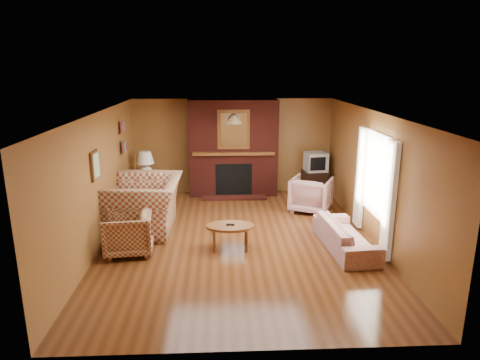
{
  "coord_description": "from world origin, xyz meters",
  "views": [
    {
      "loc": [
        -0.33,
        -7.51,
        3.21
      ],
      "look_at": [
        0.05,
        0.6,
        1.02
      ],
      "focal_mm": 32.0,
      "sensor_mm": 36.0,
      "label": 1
    }
  ],
  "objects_px": {
    "side_table": "(147,191)",
    "crt_tv": "(316,162)",
    "table_lamp": "(146,164)",
    "coffee_table": "(230,228)",
    "plaid_loveseat": "(144,205)",
    "tv_stand": "(315,183)",
    "floral_armchair": "(311,194)",
    "plaid_armchair": "(128,233)",
    "floral_sofa": "(346,235)",
    "fireplace": "(233,149)"
  },
  "relations": [
    {
      "from": "crt_tv",
      "to": "table_lamp",
      "type": "bearing_deg",
      "value": -175.26
    },
    {
      "from": "fireplace",
      "to": "floral_armchair",
      "type": "height_order",
      "value": "fireplace"
    },
    {
      "from": "coffee_table",
      "to": "tv_stand",
      "type": "distance_m",
      "value": 3.87
    },
    {
      "from": "plaid_loveseat",
      "to": "floral_armchair",
      "type": "xyz_separation_m",
      "value": [
        3.55,
        0.98,
        -0.14
      ]
    },
    {
      "from": "table_lamp",
      "to": "tv_stand",
      "type": "bearing_deg",
      "value": 4.82
    },
    {
      "from": "floral_armchair",
      "to": "table_lamp",
      "type": "relative_size",
      "value": 1.27
    },
    {
      "from": "table_lamp",
      "to": "coffee_table",
      "type": "bearing_deg",
      "value": -55.57
    },
    {
      "from": "coffee_table",
      "to": "crt_tv",
      "type": "bearing_deg",
      "value": 55.04
    },
    {
      "from": "plaid_armchair",
      "to": "floral_armchair",
      "type": "bearing_deg",
      "value": 113.91
    },
    {
      "from": "floral_sofa",
      "to": "side_table",
      "type": "distance_m",
      "value": 4.96
    },
    {
      "from": "plaid_loveseat",
      "to": "floral_armchair",
      "type": "height_order",
      "value": "plaid_loveseat"
    },
    {
      "from": "plaid_loveseat",
      "to": "table_lamp",
      "type": "bearing_deg",
      "value": -171.03
    },
    {
      "from": "coffee_table",
      "to": "side_table",
      "type": "xyz_separation_m",
      "value": [
        -1.94,
        2.82,
        -0.11
      ]
    },
    {
      "from": "tv_stand",
      "to": "plaid_armchair",
      "type": "bearing_deg",
      "value": -144.5
    },
    {
      "from": "table_lamp",
      "to": "crt_tv",
      "type": "bearing_deg",
      "value": 4.74
    },
    {
      "from": "fireplace",
      "to": "floral_sofa",
      "type": "bearing_deg",
      "value": -61.24
    },
    {
      "from": "table_lamp",
      "to": "tv_stand",
      "type": "xyz_separation_m",
      "value": [
        4.15,
        0.35,
        -0.62
      ]
    },
    {
      "from": "plaid_loveseat",
      "to": "crt_tv",
      "type": "height_order",
      "value": "crt_tv"
    },
    {
      "from": "plaid_loveseat",
      "to": "floral_sofa",
      "type": "xyz_separation_m",
      "value": [
        3.75,
        -1.1,
        -0.27
      ]
    },
    {
      "from": "plaid_armchair",
      "to": "side_table",
      "type": "xyz_separation_m",
      "value": [
        -0.15,
        2.92,
        -0.09
      ]
    },
    {
      "from": "floral_sofa",
      "to": "tv_stand",
      "type": "relative_size",
      "value": 2.73
    },
    {
      "from": "plaid_armchair",
      "to": "floral_sofa",
      "type": "height_order",
      "value": "plaid_armchair"
    },
    {
      "from": "floral_sofa",
      "to": "plaid_loveseat",
      "type": "bearing_deg",
      "value": 69.08
    },
    {
      "from": "floral_sofa",
      "to": "crt_tv",
      "type": "xyz_separation_m",
      "value": [
        0.15,
        3.27,
        0.62
      ]
    },
    {
      "from": "plaid_armchair",
      "to": "crt_tv",
      "type": "relative_size",
      "value": 1.46
    },
    {
      "from": "side_table",
      "to": "tv_stand",
      "type": "distance_m",
      "value": 4.16
    },
    {
      "from": "coffee_table",
      "to": "side_table",
      "type": "height_order",
      "value": "side_table"
    },
    {
      "from": "floral_armchair",
      "to": "table_lamp",
      "type": "bearing_deg",
      "value": 13.88
    },
    {
      "from": "fireplace",
      "to": "side_table",
      "type": "height_order",
      "value": "fireplace"
    },
    {
      "from": "plaid_loveseat",
      "to": "plaid_armchair",
      "type": "distance_m",
      "value": 1.11
    },
    {
      "from": "coffee_table",
      "to": "plaid_armchair",
      "type": "bearing_deg",
      "value": -177.02
    },
    {
      "from": "side_table",
      "to": "floral_armchair",
      "type": "bearing_deg",
      "value": -12.52
    },
    {
      "from": "floral_armchair",
      "to": "tv_stand",
      "type": "relative_size",
      "value": 1.33
    },
    {
      "from": "floral_sofa",
      "to": "tv_stand",
      "type": "xyz_separation_m",
      "value": [
        0.15,
        3.28,
        0.07
      ]
    },
    {
      "from": "floral_armchair",
      "to": "plaid_armchair",
      "type": "bearing_deg",
      "value": 55.94
    },
    {
      "from": "coffee_table",
      "to": "side_table",
      "type": "bearing_deg",
      "value": 124.43
    },
    {
      "from": "coffee_table",
      "to": "side_table",
      "type": "relative_size",
      "value": 1.53
    },
    {
      "from": "fireplace",
      "to": "crt_tv",
      "type": "height_order",
      "value": "fireplace"
    },
    {
      "from": "side_table",
      "to": "crt_tv",
      "type": "xyz_separation_m",
      "value": [
        4.15,
        0.34,
        0.6
      ]
    },
    {
      "from": "fireplace",
      "to": "crt_tv",
      "type": "xyz_separation_m",
      "value": [
        2.05,
        -0.19,
        -0.3
      ]
    },
    {
      "from": "plaid_armchair",
      "to": "floral_sofa",
      "type": "distance_m",
      "value": 3.85
    },
    {
      "from": "plaid_loveseat",
      "to": "crt_tv",
      "type": "xyz_separation_m",
      "value": [
        3.9,
        2.17,
        0.35
      ]
    },
    {
      "from": "plaid_loveseat",
      "to": "plaid_armchair",
      "type": "xyz_separation_m",
      "value": [
        -0.1,
        -1.09,
        -0.15
      ]
    },
    {
      "from": "table_lamp",
      "to": "plaid_armchair",
      "type": "bearing_deg",
      "value": -87.06
    },
    {
      "from": "fireplace",
      "to": "floral_sofa",
      "type": "distance_m",
      "value": 4.06
    },
    {
      "from": "fireplace",
      "to": "plaid_armchair",
      "type": "height_order",
      "value": "fireplace"
    },
    {
      "from": "floral_sofa",
      "to": "side_table",
      "type": "height_order",
      "value": "side_table"
    },
    {
      "from": "floral_sofa",
      "to": "tv_stand",
      "type": "height_order",
      "value": "tv_stand"
    },
    {
      "from": "floral_armchair",
      "to": "crt_tv",
      "type": "distance_m",
      "value": 1.33
    },
    {
      "from": "side_table",
      "to": "table_lamp",
      "type": "distance_m",
      "value": 0.66
    }
  ]
}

